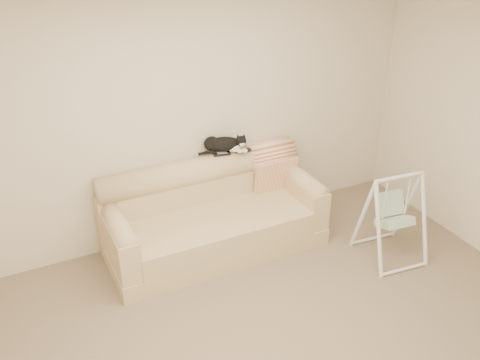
% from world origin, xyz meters
% --- Properties ---
extents(ground_plane, '(5.00, 5.00, 0.00)m').
position_xyz_m(ground_plane, '(0.00, 0.00, 0.00)').
color(ground_plane, '#706150').
rests_on(ground_plane, ground).
extents(room_shell, '(5.04, 4.04, 2.60)m').
position_xyz_m(room_shell, '(0.00, 0.00, 1.53)').
color(room_shell, beige).
rests_on(room_shell, ground).
extents(sofa, '(2.20, 0.93, 0.90)m').
position_xyz_m(sofa, '(0.07, 1.62, 0.35)').
color(sofa, tan).
rests_on(sofa, ground).
extents(remote_a, '(0.19, 0.08, 0.03)m').
position_xyz_m(remote_a, '(0.30, 1.84, 0.91)').
color(remote_a, black).
rests_on(remote_a, sofa).
extents(remote_b, '(0.18, 0.09, 0.02)m').
position_xyz_m(remote_b, '(0.53, 1.83, 0.91)').
color(remote_b, black).
rests_on(remote_b, sofa).
extents(tuxedo_cat, '(0.51, 0.32, 0.20)m').
position_xyz_m(tuxedo_cat, '(0.33, 1.88, 1.00)').
color(tuxedo_cat, black).
rests_on(tuxedo_cat, sofa).
extents(throw_blanket, '(0.50, 0.38, 0.58)m').
position_xyz_m(throw_blanket, '(0.87, 1.84, 0.72)').
color(throw_blanket, '#BE562F').
rests_on(throw_blanket, sofa).
extents(baby_swing, '(0.62, 0.65, 0.93)m').
position_xyz_m(baby_swing, '(1.60, 0.65, 0.46)').
color(baby_swing, white).
rests_on(baby_swing, ground).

